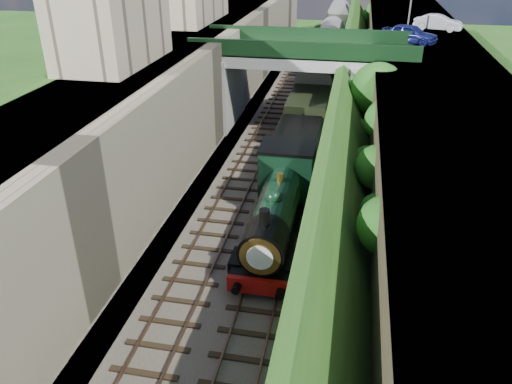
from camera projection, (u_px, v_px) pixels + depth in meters
name	position (u px, v px, depth m)	size (l,w,h in m)	color
ground	(215.00, 347.00, 18.67)	(160.00, 160.00, 0.00)	#1E4714
trackbed	(288.00, 146.00, 36.03)	(10.00, 90.00, 0.20)	#473F38
retaining_wall	(213.00, 96.00, 35.40)	(1.00, 90.00, 7.00)	#756B56
street_plateau_left	(166.00, 93.00, 36.01)	(6.00, 90.00, 7.00)	#262628
street_plateau_right	(431.00, 114.00, 33.00)	(8.00, 90.00, 6.25)	#262628
embankment_slope	(363.00, 111.00, 34.47)	(4.46, 90.00, 6.43)	#1E4714
track_left	(261.00, 142.00, 36.31)	(2.50, 90.00, 0.20)	black
track_right	(305.00, 145.00, 35.76)	(2.50, 90.00, 0.20)	black
road_bridge	(309.00, 78.00, 37.51)	(16.00, 6.40, 7.25)	gray
building_near	(112.00, 28.00, 28.33)	(4.00, 8.00, 4.00)	gray
tree	(379.00, 92.00, 32.20)	(3.60, 3.80, 6.60)	black
car_blue	(410.00, 34.00, 37.96)	(1.68, 4.19, 1.43)	navy
car_silver	(438.00, 23.00, 43.00)	(1.40, 4.01, 1.32)	silver
locomotive	(279.00, 208.00, 24.23)	(3.10, 10.22, 3.83)	black
tender	(297.00, 155.00, 30.76)	(2.70, 6.00, 3.05)	black
coach_front	(315.00, 91.00, 41.53)	(2.90, 18.00, 3.70)	black
coach_middle	(330.00, 47.00, 57.89)	(2.90, 18.00, 3.70)	black
coach_rear	(338.00, 22.00, 74.25)	(2.90, 18.00, 3.70)	black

